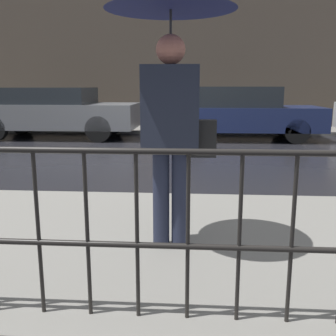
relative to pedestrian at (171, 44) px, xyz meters
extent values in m
plane|color=black|center=(-1.01, 5.28, -1.79)|extent=(80.00, 80.00, 0.00)
cube|color=gray|center=(-1.01, 0.18, -1.73)|extent=(28.00, 3.01, 0.11)
cube|color=gray|center=(-1.01, 9.70, -1.73)|extent=(28.00, 1.66, 0.11)
cube|color=gold|center=(-1.01, 5.28, -1.78)|extent=(25.20, 0.12, 0.01)
cube|color=#4C4238|center=(-1.01, 10.68, 1.62)|extent=(28.00, 0.30, 6.80)
cylinder|color=black|center=(-0.72, -1.07, -1.18)|extent=(0.02, 0.02, 1.00)
cylinder|color=black|center=(-0.42, -1.07, -1.18)|extent=(0.02, 0.02, 1.00)
cylinder|color=black|center=(-0.13, -1.07, -1.18)|extent=(0.02, 0.02, 1.00)
cylinder|color=black|center=(0.16, -1.07, -1.18)|extent=(0.02, 0.02, 1.00)
cylinder|color=black|center=(0.46, -1.07, -1.18)|extent=(0.02, 0.02, 1.00)
cylinder|color=black|center=(0.75, -1.07, -1.18)|extent=(0.02, 0.02, 1.00)
cylinder|color=#23283D|center=(-0.09, 0.00, -1.25)|extent=(0.14, 0.14, 0.85)
cylinder|color=#23283D|center=(0.07, 0.00, -1.25)|extent=(0.14, 0.14, 0.85)
cube|color=#232838|center=(-0.01, 0.00, -0.49)|extent=(0.46, 0.28, 0.67)
sphere|color=tan|center=(-0.01, 0.00, -0.04)|extent=(0.23, 0.23, 0.23)
cylinder|color=#262628|center=(-0.01, 0.00, -0.12)|extent=(0.02, 0.02, 0.75)
cube|color=black|center=(0.25, 0.00, -0.74)|extent=(0.24, 0.12, 0.30)
cube|color=slate|center=(-3.80, 7.89, -1.15)|extent=(4.60, 1.92, 0.68)
cube|color=#1E2328|center=(-3.98, 7.89, -0.58)|extent=(2.39, 1.77, 0.45)
cylinder|color=black|center=(-2.37, 8.74, -1.44)|extent=(0.70, 0.22, 0.70)
cylinder|color=black|center=(-2.37, 7.04, -1.44)|extent=(0.70, 0.22, 0.70)
cylinder|color=black|center=(-5.22, 8.74, -1.44)|extent=(0.70, 0.22, 0.70)
cube|color=#19234C|center=(1.47, 7.89, -1.19)|extent=(4.29, 1.82, 0.64)
cube|color=#1E2328|center=(1.30, 7.89, -0.60)|extent=(2.23, 1.67, 0.54)
cylinder|color=black|center=(2.80, 8.69, -1.46)|extent=(0.64, 0.22, 0.64)
cylinder|color=black|center=(2.80, 7.09, -1.46)|extent=(0.64, 0.22, 0.64)
cylinder|color=black|center=(0.14, 8.69, -1.46)|extent=(0.64, 0.22, 0.64)
cylinder|color=black|center=(0.14, 7.09, -1.46)|extent=(0.64, 0.22, 0.64)
camera|label=1|loc=(0.20, -3.19, -0.32)|focal=42.00mm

